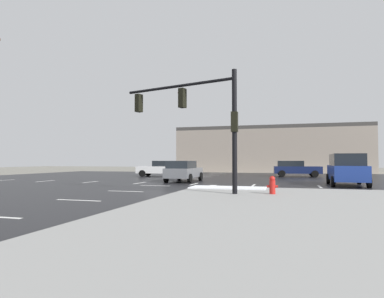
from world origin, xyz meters
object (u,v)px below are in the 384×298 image
Objects in this scene: traffic_signal_mast at (200,112)px; sedan_navy at (295,168)px; sedan_white at (161,168)px; fire_hydrant at (272,185)px; sedan_grey at (183,171)px; suv_blue at (347,169)px.

traffic_signal_mast reaches higher than sedan_navy.
sedan_navy is 13.39m from sedan_white.
sedan_grey reaches higher than fire_hydrant.
sedan_white is (-8.13, 15.91, -3.08)m from traffic_signal_mast.
sedan_navy is 1.00× the size of sedan_white.
traffic_signal_mast reaches higher than suv_blue.
traffic_signal_mast reaches higher than sedan_grey.
suv_blue is 11.27m from sedan_grey.
sedan_white is at bearing -48.02° from traffic_signal_mast.
sedan_navy and sedan_grey have the same top height.
suv_blue is at bearing 148.36° from sedan_white.
suv_blue is 1.08× the size of sedan_grey.
traffic_signal_mast is at bearing -108.30° from sedan_navy.
traffic_signal_mast is at bearing 111.85° from sedan_white.
traffic_signal_mast is at bearing 138.13° from suv_blue.
fire_hydrant is 0.16× the size of suv_blue.
traffic_signal_mast is 1.31× the size of sedan_white.
sedan_grey is (-3.54, 8.73, -3.08)m from traffic_signal_mast.
sedan_grey is at bearing -53.00° from traffic_signal_mast.
traffic_signal_mast reaches higher than fire_hydrant.
traffic_signal_mast is 7.68× the size of fire_hydrant.
sedan_navy is (4.86, 19.16, -3.08)m from traffic_signal_mast.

